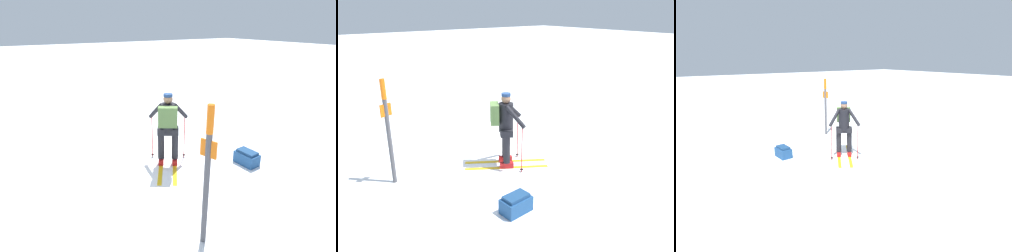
{
  "view_description": "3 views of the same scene",
  "coord_description": "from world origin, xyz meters",
  "views": [
    {
      "loc": [
        4.44,
        -2.34,
        3.02
      ],
      "look_at": [
        -0.11,
        0.44,
        0.92
      ],
      "focal_mm": 28.0,
      "sensor_mm": 36.0,
      "label": 1
    },
    {
      "loc": [
        3.92,
        5.66,
        3.35
      ],
      "look_at": [
        -0.11,
        0.44,
        0.92
      ],
      "focal_mm": 35.0,
      "sensor_mm": 36.0,
      "label": 2
    },
    {
      "loc": [
        -6.13,
        4.76,
        2.89
      ],
      "look_at": [
        -0.11,
        0.44,
        0.92
      ],
      "focal_mm": 28.0,
      "sensor_mm": 36.0,
      "label": 3
    }
  ],
  "objects": [
    {
      "name": "ground_plane",
      "position": [
        0.0,
        0.0,
        0.0
      ],
      "size": [
        80.0,
        80.0,
        0.0
      ],
      "primitive_type": "plane",
      "color": "white"
    },
    {
      "name": "skier",
      "position": [
        -0.08,
        0.42,
        0.95
      ],
      "size": [
        1.76,
        1.32,
        1.65
      ],
      "color": "gold",
      "rests_on": "ground_plane"
    },
    {
      "name": "dropped_backpack",
      "position": [
        0.85,
        1.96,
        0.16
      ],
      "size": [
        0.54,
        0.36,
        0.33
      ],
      "color": "navy",
      "rests_on": "ground_plane"
    },
    {
      "name": "trail_marker",
      "position": [
        2.14,
        -0.33,
        1.25
      ],
      "size": [
        0.23,
        0.1,
        2.12
      ],
      "color": "#4C4C51",
      "rests_on": "ground_plane"
    }
  ]
}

